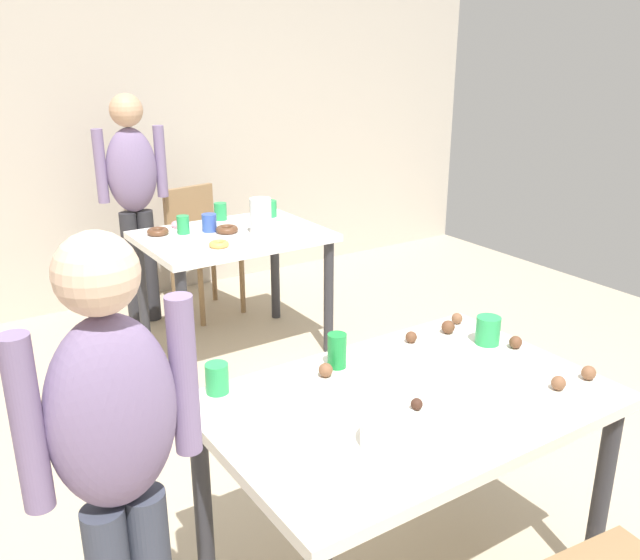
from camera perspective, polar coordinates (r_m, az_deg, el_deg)
ground_plane at (r=2.77m, az=6.72°, el=-21.41°), size 6.40×6.40×0.00m
wall_back at (r=5.00m, az=-17.42°, el=12.77°), size 6.40×0.10×2.60m
dining_table_near at (r=2.23m, az=7.39°, el=-11.81°), size 1.26×0.83×0.75m
dining_table_far at (r=4.03m, az=-7.33°, el=2.43°), size 1.05×0.77×0.75m
chair_far_table at (r=4.76m, az=-10.14°, el=3.15°), size 0.47×0.47×0.87m
person_girl_near at (r=1.78m, az=-16.67°, el=-14.25°), size 0.45×0.22×1.42m
person_adult_far at (r=4.55m, az=-15.45°, el=7.31°), size 0.45×0.23×1.51m
mixing_bowl at (r=1.93m, az=6.08°, el=-12.72°), size 0.18×0.18×0.08m
soda_can at (r=2.33m, az=1.44°, el=-5.97°), size 0.07×0.07×0.12m
fork_near at (r=2.43m, az=9.66°, el=-6.65°), size 0.17×0.02×0.01m
cup_near_0 at (r=2.19m, az=-8.67°, el=-8.19°), size 0.07×0.07×0.10m
cup_near_1 at (r=2.58m, az=14.04°, el=-4.17°), size 0.09×0.09×0.10m
cake_ball_0 at (r=2.74m, az=11.48°, el=-3.20°), size 0.04×0.04×0.04m
cake_ball_1 at (r=2.33m, az=19.46°, el=-8.19°), size 0.05×0.05×0.05m
cake_ball_2 at (r=2.64m, az=10.75°, el=-3.91°), size 0.05×0.05×0.05m
cake_ball_3 at (r=2.43m, az=21.71°, el=-7.28°), size 0.05×0.05×0.05m
cake_ball_4 at (r=2.58m, az=16.16°, el=-5.06°), size 0.05×0.05×0.05m
cake_ball_5 at (r=2.11m, az=8.15°, el=-10.32°), size 0.04×0.04×0.04m
cake_ball_6 at (r=2.54m, az=7.70°, el=-4.78°), size 0.04×0.04×0.04m
cake_ball_7 at (r=2.28m, az=0.48°, el=-7.59°), size 0.05×0.05×0.05m
pitcher_far at (r=3.94m, az=-5.02°, el=5.38°), size 0.12×0.12×0.21m
cup_far_0 at (r=4.34m, az=-4.22°, el=6.03°), size 0.08×0.08×0.10m
cup_far_1 at (r=4.02m, az=-11.47°, el=4.59°), size 0.07×0.07×0.11m
cup_far_2 at (r=4.30m, az=-8.39°, el=5.74°), size 0.08×0.08×0.11m
cup_far_3 at (r=4.04m, az=-9.32°, el=4.79°), size 0.09×0.09×0.10m
donut_far_0 at (r=4.01m, az=-7.85°, el=4.25°), size 0.13×0.13×0.04m
donut_far_1 at (r=4.04m, az=-13.52°, el=3.99°), size 0.13×0.13×0.04m
donut_far_2 at (r=3.73m, az=-8.52°, el=3.01°), size 0.11×0.11×0.03m
donut_far_3 at (r=4.18m, az=-11.71°, el=4.63°), size 0.11×0.11×0.03m
donut_far_4 at (r=4.30m, az=-5.26°, el=5.35°), size 0.10×0.10×0.03m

